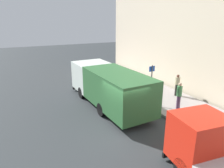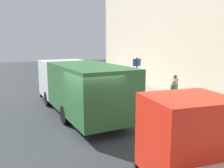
% 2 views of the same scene
% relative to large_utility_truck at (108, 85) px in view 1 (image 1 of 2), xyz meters
% --- Properties ---
extents(ground, '(80.00, 80.00, 0.00)m').
position_rel_large_utility_truck_xyz_m(ground, '(-0.68, -3.11, -1.51)').
color(ground, '#303537').
extents(sidewalk, '(4.03, 30.00, 0.15)m').
position_rel_large_utility_truck_xyz_m(sidewalk, '(4.33, -3.11, -1.43)').
color(sidewalk, '#A09693').
rests_on(sidewalk, ground).
extents(large_utility_truck, '(3.00, 8.35, 2.65)m').
position_rel_large_utility_truck_xyz_m(large_utility_truck, '(0.00, 0.00, 0.00)').
color(large_utility_truck, white).
rests_on(large_utility_truck, ground).
extents(small_flatbed_truck, '(2.55, 5.62, 2.42)m').
position_rel_large_utility_truck_xyz_m(small_flatbed_truck, '(0.32, -8.60, -0.39)').
color(small_flatbed_truck, red).
rests_on(small_flatbed_truck, ground).
extents(pedestrian_walking, '(0.52, 0.52, 1.69)m').
position_rel_large_utility_truck_xyz_m(pedestrian_walking, '(5.43, -0.96, -0.46)').
color(pedestrian_walking, black).
rests_on(pedestrian_walking, sidewalk).
extents(pedestrian_standing, '(0.41, 0.41, 1.80)m').
position_rel_large_utility_truck_xyz_m(pedestrian_standing, '(3.81, -2.88, -0.38)').
color(pedestrian_standing, '#4C314E').
rests_on(pedestrian_standing, sidewalk).
extents(traffic_cone_orange, '(0.44, 0.44, 0.63)m').
position_rel_large_utility_truck_xyz_m(traffic_cone_orange, '(2.66, 3.34, -1.03)').
color(traffic_cone_orange, orange).
rests_on(traffic_cone_orange, sidewalk).
extents(street_sign_post, '(0.44, 0.08, 2.79)m').
position_rel_large_utility_truck_xyz_m(street_sign_post, '(2.57, -1.47, 0.29)').
color(street_sign_post, '#4C5156').
rests_on(street_sign_post, sidewalk).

